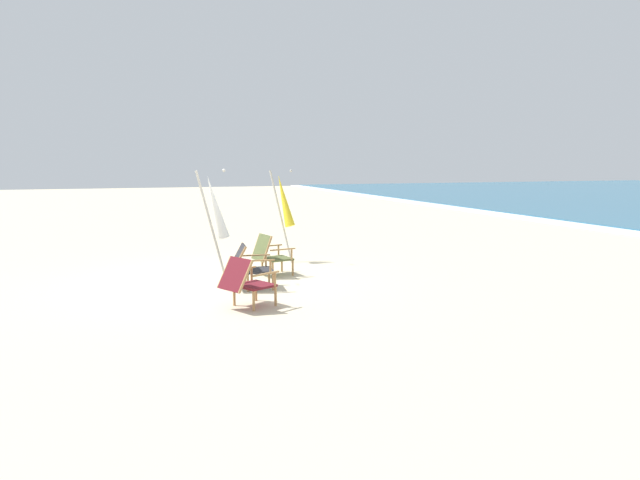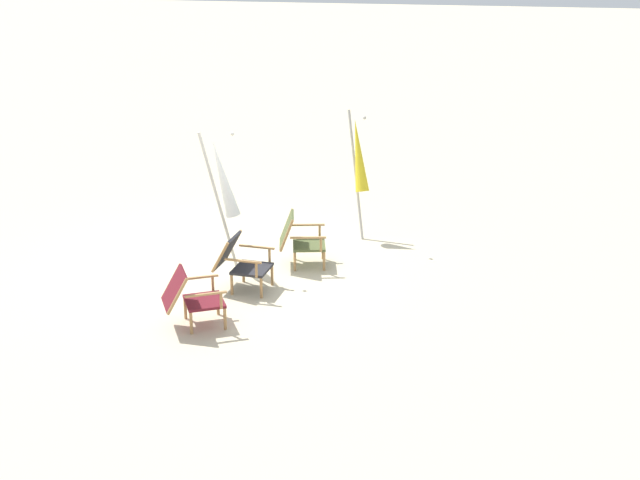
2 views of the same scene
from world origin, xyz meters
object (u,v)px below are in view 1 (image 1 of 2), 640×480
object	(u,v)px
beach_chair_back_left	(246,280)
beach_chair_far_center	(249,265)
umbrella_furled_white	(216,208)
beach_chair_mid_center	(270,254)
umbrella_furled_yellow	(284,202)

from	to	relation	value
beach_chair_back_left	beach_chair_far_center	xyz separation A→B (m)	(-1.28, 0.31, 0.00)
beach_chair_back_left	beach_chair_far_center	size ratio (longest dim) A/B	1.17
beach_chair_far_center	umbrella_furled_white	xyz separation A→B (m)	(-0.77, -0.44, 0.93)
beach_chair_back_left	umbrella_furled_white	size ratio (longest dim) A/B	0.45
beach_chair_back_left	umbrella_furled_white	world-z (taller)	umbrella_furled_white
beach_chair_back_left	beach_chair_mid_center	xyz separation A→B (m)	(-2.29, 0.94, 0.01)
beach_chair_far_center	umbrella_furled_yellow	size ratio (longest dim) A/B	0.39
umbrella_furled_white	umbrella_furled_yellow	bearing A→B (deg)	134.43
beach_chair_mid_center	umbrella_furled_yellow	size ratio (longest dim) A/B	0.40
umbrella_furled_white	umbrella_furled_yellow	size ratio (longest dim) A/B	1.02
beach_chair_far_center	beach_chair_mid_center	size ratio (longest dim) A/B	0.99
beach_chair_far_center	umbrella_furled_white	world-z (taller)	umbrella_furled_white
beach_chair_back_left	beach_chair_far_center	world-z (taller)	beach_chair_far_center
beach_chair_far_center	umbrella_furled_yellow	distance (m)	2.95
beach_chair_far_center	umbrella_furled_yellow	world-z (taller)	umbrella_furled_yellow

